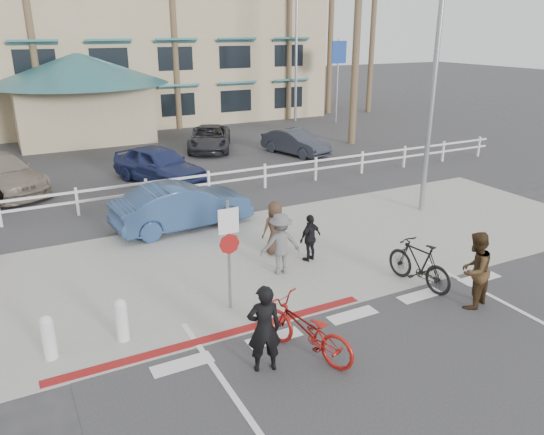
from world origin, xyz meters
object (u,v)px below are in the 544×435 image
bike_red (306,330)px  bike_black (419,264)px  car_white_sedan (182,206)px  sign_post (229,250)px

bike_red → bike_black: bike_black is taller
bike_black → car_white_sedan: 7.71m
bike_red → sign_post: bearing=-98.3°
sign_post → car_white_sedan: size_ratio=0.65×
sign_post → bike_black: bearing=-13.7°
sign_post → car_white_sedan: bearing=82.4°
bike_red → car_white_sedan: bearing=-112.9°
sign_post → bike_red: bearing=-76.5°
bike_black → bike_red: bearing=10.8°
bike_red → bike_black: bearing=175.9°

